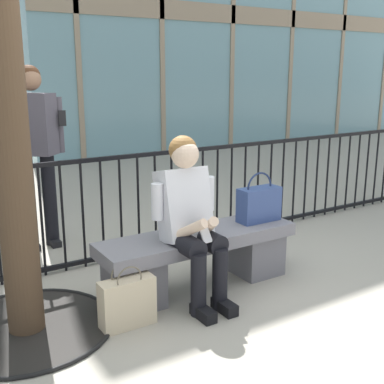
{
  "coord_description": "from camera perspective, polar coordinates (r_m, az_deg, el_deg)",
  "views": [
    {
      "loc": [
        -1.93,
        -2.97,
        1.65
      ],
      "look_at": [
        0.0,
        0.1,
        0.75
      ],
      "focal_mm": 45.54,
      "sensor_mm": 36.0,
      "label": 1
    }
  ],
  "objects": [
    {
      "name": "ground_plane",
      "position": [
        3.91,
        0.8,
        -11.03
      ],
      "size": [
        60.0,
        60.0,
        0.0
      ],
      "primitive_type": "plane",
      "color": "#A8A091"
    },
    {
      "name": "plaza_railing",
      "position": [
        4.46,
        -5.3,
        -1.3
      ],
      "size": [
        9.24,
        0.04,
        0.95
      ],
      "color": "black",
      "rests_on": "ground"
    },
    {
      "name": "stone_bench",
      "position": [
        3.8,
        0.81,
        -7.32
      ],
      "size": [
        1.6,
        0.44,
        0.45
      ],
      "color": "slate",
      "rests_on": "ground"
    },
    {
      "name": "bystander_at_railing",
      "position": [
        4.75,
        -17.92,
        5.42
      ],
      "size": [
        0.55,
        0.42,
        1.71
      ],
      "color": "black",
      "rests_on": "ground"
    },
    {
      "name": "handbag_on_bench",
      "position": [
        4.02,
        7.85,
        -1.33
      ],
      "size": [
        0.36,
        0.15,
        0.41
      ],
      "color": "#33477F",
      "rests_on": "stone_bench"
    },
    {
      "name": "shopping_bag",
      "position": [
        3.32,
        -7.59,
        -12.65
      ],
      "size": [
        0.37,
        0.14,
        0.44
      ],
      "color": "beige",
      "rests_on": "ground"
    },
    {
      "name": "seated_person_with_phone",
      "position": [
        3.5,
        -0.21,
        -2.69
      ],
      "size": [
        0.52,
        0.66,
        1.21
      ],
      "color": "black",
      "rests_on": "ground"
    }
  ]
}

